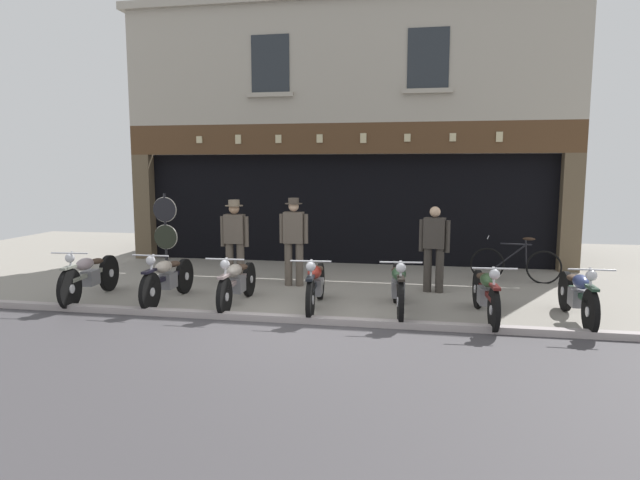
# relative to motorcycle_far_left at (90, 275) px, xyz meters

# --- Properties ---
(ground) EXTENTS (22.54, 22.00, 0.18)m
(ground) POSITION_rel_motorcycle_far_left_xyz_m (3.81, -1.81, -0.47)
(ground) COLOR gray
(shop_facade) EXTENTS (10.84, 4.42, 6.20)m
(shop_facade) POSITION_rel_motorcycle_far_left_xyz_m (3.81, 6.19, 1.26)
(shop_facade) COLOR black
(shop_facade) RESTS_ON ground
(motorcycle_far_left) EXTENTS (0.62, 2.03, 0.93)m
(motorcycle_far_left) POSITION_rel_motorcycle_far_left_xyz_m (0.00, 0.00, 0.00)
(motorcycle_far_left) COLOR black
(motorcycle_far_left) RESTS_ON ground
(motorcycle_left) EXTENTS (0.62, 1.94, 0.91)m
(motorcycle_left) POSITION_rel_motorcycle_far_left_xyz_m (1.41, 0.09, -0.01)
(motorcycle_left) COLOR black
(motorcycle_left) RESTS_ON ground
(motorcycle_center_left) EXTENTS (0.62, 1.97, 0.90)m
(motorcycle_center_left) POSITION_rel_motorcycle_far_left_xyz_m (2.66, 0.07, -0.02)
(motorcycle_center_left) COLOR black
(motorcycle_center_left) RESTS_ON ground
(motorcycle_center) EXTENTS (0.62, 2.01, 0.91)m
(motorcycle_center) POSITION_rel_motorcycle_far_left_xyz_m (3.99, 0.08, -0.01)
(motorcycle_center) COLOR black
(motorcycle_center) RESTS_ON ground
(motorcycle_center_right) EXTENTS (0.62, 2.04, 0.93)m
(motorcycle_center_right) POSITION_rel_motorcycle_far_left_xyz_m (5.31, 0.10, 0.00)
(motorcycle_center_right) COLOR black
(motorcycle_center_right) RESTS_ON ground
(motorcycle_right) EXTENTS (0.62, 1.99, 0.90)m
(motorcycle_right) POSITION_rel_motorcycle_far_left_xyz_m (6.64, -0.05, -0.01)
(motorcycle_right) COLOR black
(motorcycle_right) RESTS_ON ground
(motorcycle_far_right) EXTENTS (0.62, 1.96, 0.92)m
(motorcycle_far_right) POSITION_rel_motorcycle_far_left_xyz_m (7.96, 0.04, -0.01)
(motorcycle_far_right) COLOR black
(motorcycle_far_right) RESTS_ON ground
(salesman_left) EXTENTS (0.56, 0.35, 1.67)m
(salesman_left) POSITION_rel_motorcycle_far_left_xyz_m (2.09, 1.60, 0.50)
(salesman_left) COLOR brown
(salesman_left) RESTS_ON ground
(shopkeeper_center) EXTENTS (0.56, 0.33, 1.71)m
(shopkeeper_center) POSITION_rel_motorcycle_far_left_xyz_m (3.23, 1.77, 0.52)
(shopkeeper_center) COLOR brown
(shopkeeper_center) RESTS_ON ground
(salesman_right) EXTENTS (0.55, 0.28, 1.59)m
(salesman_right) POSITION_rel_motorcycle_far_left_xyz_m (5.89, 1.68, 0.44)
(salesman_right) COLOR #38332D
(salesman_right) RESTS_ON ground
(tyre_sign_pole) EXTENTS (0.57, 0.06, 1.71)m
(tyre_sign_pole) POSITION_rel_motorcycle_far_left_xyz_m (-0.06, 3.05, 0.58)
(tyre_sign_pole) COLOR #232328
(tyre_sign_pole) RESTS_ON ground
(advert_board_near) EXTENTS (0.66, 0.03, 1.09)m
(advert_board_near) POSITION_rel_motorcycle_far_left_xyz_m (6.22, 4.57, 1.19)
(advert_board_near) COLOR silver
(advert_board_far) EXTENTS (0.71, 0.03, 1.04)m
(advert_board_far) POSITION_rel_motorcycle_far_left_xyz_m (7.45, 4.57, 1.14)
(advert_board_far) COLOR silver
(leaning_bicycle) EXTENTS (1.74, 0.50, 0.93)m
(leaning_bicycle) POSITION_rel_motorcycle_far_left_xyz_m (7.54, 2.96, -0.07)
(leaning_bicycle) COLOR black
(leaning_bicycle) RESTS_ON ground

